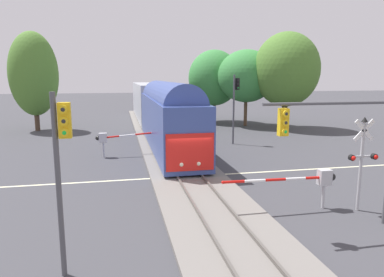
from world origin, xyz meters
The scene contains 14 objects.
ground_plane centered at (0.00, 0.00, 0.00)m, with size 220.00×220.00×0.00m, color #3D3D42.
road_centre_stripe centered at (0.00, 0.00, 0.00)m, with size 44.00×0.20×0.01m.
railway_track centered at (0.00, 0.00, 0.10)m, with size 4.40×80.00×0.32m.
commuter_train centered at (0.00, 17.19, 2.80)m, with size 3.04×39.33×5.16m.
crossing_gate_near centered at (4.54, -6.29, 1.39)m, with size 5.33×0.40×1.80m.
crossing_signal_mast centered at (6.43, -6.88, 2.56)m, with size 1.36×0.44×4.20m.
crossing_gate_far centered at (-4.26, 6.29, 1.45)m, with size 6.53×0.40×1.93m.
traffic_signal_far_side centered at (6.06, 9.23, 4.04)m, with size 0.53×0.38×6.05m.
traffic_signal_near_left centered at (-5.48, -9.71, 3.68)m, with size 0.53×0.38×5.49m.
traffic_signal_near_right centered at (4.92, -8.34, 3.94)m, with size 5.88×0.38×5.18m.
elm_centre_background centered at (8.21, 24.13, 5.68)m, with size 6.56×6.56×9.21m.
oak_far_right centered at (11.07, 20.15, 5.91)m, with size 6.82×6.82×9.00m.
maple_right_background centered at (14.63, 17.09, 6.63)m, with size 7.29×7.29×10.75m.
pine_left_background centered at (-12.66, 21.05, 6.12)m, with size 5.07×5.07×10.61m.
Camera 1 is at (-3.84, -20.01, 5.91)m, focal length 33.05 mm.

